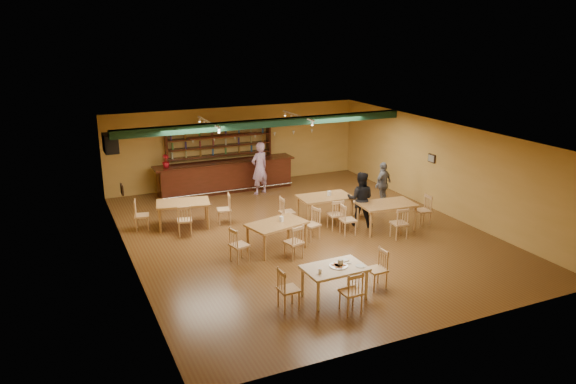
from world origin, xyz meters
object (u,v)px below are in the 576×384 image
dining_table_c (277,236)px  patron_right_a (360,199)px  bar_counter (226,176)px  dining_table_b (325,209)px  dining_table_d (386,216)px  dining_table_a (184,214)px  patron_bar (260,168)px  near_table (334,282)px

dining_table_c → patron_right_a: size_ratio=0.93×
bar_counter → dining_table_b: 4.80m
bar_counter → dining_table_d: 6.66m
dining_table_b → dining_table_c: (-2.29, -1.54, -0.02)m
dining_table_a → dining_table_b: 4.38m
dining_table_a → dining_table_d: dining_table_d is taller
patron_bar → patron_right_a: patron_bar is taller
bar_counter → near_table: bar_counter is taller
dining_table_d → patron_right_a: 0.94m
dining_table_a → near_table: size_ratio=1.13×
dining_table_a → patron_bar: (3.40, 2.28, 0.57)m
bar_counter → patron_right_a: 5.86m
dining_table_c → near_table: bearing=-102.6°
bar_counter → patron_bar: size_ratio=2.73×
dining_table_b → patron_bar: bearing=104.6°
patron_bar → dining_table_b: bearing=84.6°
dining_table_c → dining_table_b: bearing=19.7°
dining_table_a → dining_table_d: 6.17m
patron_bar → dining_table_d: bearing=95.3°
dining_table_c → patron_bar: 5.40m
dining_table_b → patron_bar: patron_bar is taller
near_table → dining_table_b: bearing=63.0°
patron_right_a → dining_table_c: bearing=48.0°
dining_table_a → dining_table_c: size_ratio=1.00×
dining_table_c → dining_table_d: (3.63, 0.11, 0.02)m
dining_table_a → dining_table_c: dining_table_a is taller
patron_right_a → dining_table_b: bearing=-10.4°
dining_table_a → dining_table_c: 3.44m
near_table → dining_table_a: bearing=106.8°
dining_table_a → dining_table_d: bearing=-15.2°
dining_table_b → bar_counter: bearing=114.8°
patron_bar → patron_right_a: size_ratio=1.13×
dining_table_b → dining_table_a: bearing=164.8°
patron_bar → bar_counter: bearing=-55.9°
dining_table_b → patron_bar: size_ratio=0.85×
bar_counter → dining_table_c: (-0.47, -5.97, -0.17)m
dining_table_c → dining_table_d: 3.64m
bar_counter → patron_bar: (1.04, -0.83, 0.40)m
bar_counter → patron_right_a: bearing=-63.5°
dining_table_c → dining_table_a: bearing=109.1°
dining_table_a → patron_right_a: patron_right_a is taller
dining_table_d → patron_bar: size_ratio=0.86×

